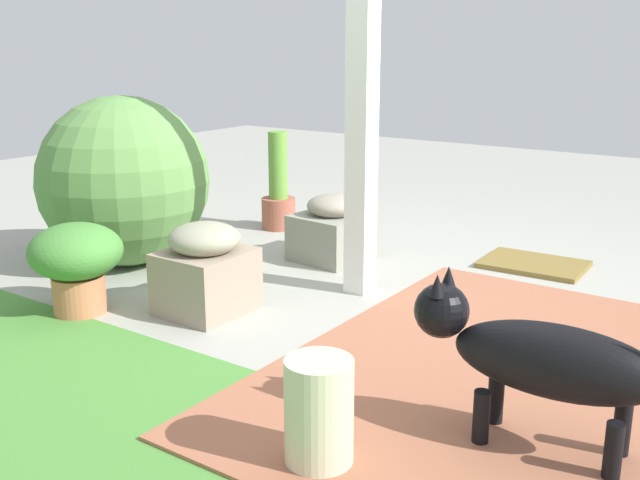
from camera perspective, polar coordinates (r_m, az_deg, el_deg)
ground_plane at (r=3.92m, az=4.56°, el=-4.94°), size 12.00×12.00×0.00m
brick_path at (r=3.18m, az=14.79°, el=-10.24°), size 1.80×2.40×0.02m
porch_pillar at (r=3.89m, az=3.27°, el=11.97°), size 0.13×0.13×2.26m
stone_planter_nearest at (r=4.65m, az=0.96°, el=0.76°), size 0.45×0.47×0.42m
stone_planter_mid at (r=3.78m, az=-8.76°, el=-2.24°), size 0.39×0.43×0.47m
round_shrub at (r=4.65m, az=-14.82°, el=4.38°), size 1.03×1.03×1.03m
terracotta_pot_tall at (r=5.42m, az=-3.22°, el=3.50°), size 0.25×0.25×0.71m
terracotta_pot_broad at (r=3.90m, az=-18.18°, el=-1.39°), size 0.47×0.47×0.46m
dog at (r=2.57m, az=16.33°, el=-8.55°), size 0.84×0.28×0.58m
ceramic_urn at (r=2.44m, az=-0.08°, el=-13.14°), size 0.23×0.23×0.37m
doormat at (r=4.72m, az=16.06°, el=-1.80°), size 0.62×0.46×0.03m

